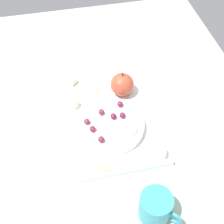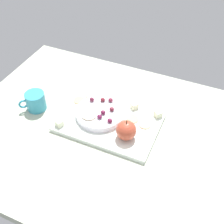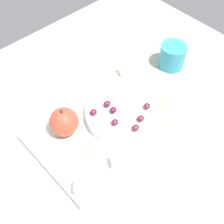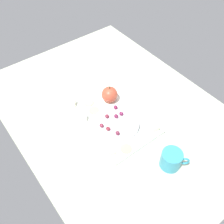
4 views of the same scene
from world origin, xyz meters
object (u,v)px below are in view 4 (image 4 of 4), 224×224
object	(u,v)px
cheese_cube_1	(73,103)
cheese_cube_2	(84,118)
grape_0	(121,114)
cracker_1	(94,111)
platter	(113,119)
cracker_3	(126,149)
apple_whole	(110,94)
grape_3	(116,116)
apple_slice_0	(128,120)
serving_dish	(117,123)
grape_1	(107,116)
grape_5	(102,125)
cracker_0	(112,150)
grape_6	(116,107)
grape_2	(118,133)
grape_4	(108,129)
cheese_cube_0	(155,128)
cup	(171,160)
cracker_2	(89,103)

from	to	relation	value
cheese_cube_1	cheese_cube_2	bearing A→B (deg)	-4.49
grape_0	cracker_1	bearing A→B (deg)	-147.90
platter	cracker_3	xyz separation A→B (cm)	(16.14, -5.55, 1.04)
apple_whole	grape_3	distance (cm)	12.84
platter	cracker_3	size ratio (longest dim) A/B	8.18
cracker_1	apple_slice_0	size ratio (longest dim) A/B	0.79
serving_dish	cracker_1	size ratio (longest dim) A/B	4.06
cracker_3	grape_1	size ratio (longest dim) A/B	2.47
cracker_1	grape_5	size ratio (longest dim) A/B	2.47
cracker_1	grape_3	bearing A→B (deg)	21.34
cracker_0	grape_6	xyz separation A→B (cm)	(-14.68, 13.27, 3.08)
apple_whole	cracker_0	distance (cm)	27.38
cheese_cube_1	grape_2	bearing A→B (deg)	10.25
cheese_cube_1	grape_3	xyz separation A→B (cm)	(19.14, 9.75, 2.04)
apple_whole	cracker_3	size ratio (longest dim) A/B	1.58
grape_4	grape_1	bearing A→B (deg)	147.40
cheese_cube_0	grape_2	world-z (taller)	grape_2
cheese_cube_0	grape_3	xyz separation A→B (cm)	(-13.54, -10.16, 2.04)
apple_whole	grape_0	bearing A→B (deg)	-12.97
platter	cup	distance (cm)	31.28
serving_dish	grape_1	xyz separation A→B (cm)	(-4.19, -2.01, 2.04)
grape_1	grape_4	xyz separation A→B (cm)	(5.55, -3.55, -0.04)
cracker_0	cracker_1	distance (cm)	21.98
cheese_cube_2	grape_0	size ratio (longest dim) A/B	1.34
cheese_cube_0	cup	size ratio (longest dim) A/B	0.27
serving_dish	grape_6	xyz separation A→B (cm)	(-6.04, 4.00, 2.05)
apple_whole	cup	size ratio (longest dim) A/B	0.78
apple_whole	cup	bearing A→B (deg)	-2.40
grape_1	grape_5	world-z (taller)	same
grape_0	apple_whole	bearing A→B (deg)	167.03
grape_2	cup	world-z (taller)	cup
cracker_1	cup	bearing A→B (deg)	11.33
grape_4	apple_slice_0	xyz separation A→B (cm)	(1.29, 9.47, -0.47)
cracker_3	grape_0	size ratio (longest dim) A/B	2.47
cracker_3	grape_3	distance (cm)	14.96
apple_slice_0	platter	bearing A→B (deg)	-158.52
cheese_cube_0	grape_1	distance (cm)	20.75
grape_3	grape_5	bearing A→B (deg)	-87.81
apple_whole	cheese_cube_0	bearing A→B (deg)	10.81
apple_whole	cup	distance (cm)	40.10
apple_slice_0	cup	xyz separation A→B (cm)	(23.84, 0.81, -0.68)
cracker_0	grape_4	world-z (taller)	grape_4
apple_whole	grape_0	world-z (taller)	apple_whole
grape_0	grape_5	distance (cm)	10.36
cup	cracker_1	bearing A→B (deg)	-168.67
cheese_cube_0	cheese_cube_2	xyz separation A→B (cm)	(-22.44, -20.72, 0.00)
platter	grape_2	xyz separation A→B (cm)	(9.87, -5.04, 4.15)
cheese_cube_0	cheese_cube_1	xyz separation A→B (cm)	(-32.68, -19.92, 0.00)
cracker_0	cracker_1	size ratio (longest dim) A/B	1.00
cracker_2	grape_2	size ratio (longest dim) A/B	2.47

